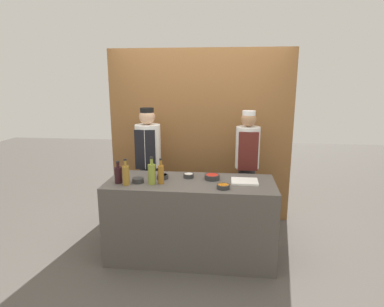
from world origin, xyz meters
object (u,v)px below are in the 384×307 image
(sauce_bowl_orange, at_px, (223,186))
(bottle_wine, at_px, (118,174))
(bottle_amber, at_px, (161,174))
(chef_left, at_px, (148,163))
(bottle_vinegar, at_px, (126,175))
(bottle_oil, at_px, (152,173))
(sauce_bowl_brown, at_px, (138,180))
(sauce_bowl_red, at_px, (212,177))
(sauce_bowl_yellow, at_px, (163,176))
(chef_right, at_px, (247,167))
(sauce_bowl_white, at_px, (189,175))
(cutting_board, at_px, (245,181))

(sauce_bowl_orange, xyz_separation_m, bottle_wine, (-1.13, 0.06, 0.07))
(bottle_amber, xyz_separation_m, chef_left, (-0.35, 0.84, -0.12))
(bottle_vinegar, bearing_deg, bottle_oil, 12.45)
(sauce_bowl_brown, xyz_separation_m, bottle_vinegar, (-0.10, -0.09, 0.08))
(bottle_amber, bearing_deg, sauce_bowl_orange, -8.28)
(sauce_bowl_red, bearing_deg, sauce_bowl_yellow, -176.87)
(bottle_oil, distance_m, chef_right, 1.37)
(sauce_bowl_white, distance_m, sauce_bowl_yellow, 0.29)
(sauce_bowl_white, height_order, sauce_bowl_orange, sauce_bowl_white)
(sauce_bowl_red, bearing_deg, sauce_bowl_orange, -66.60)
(sauce_bowl_orange, distance_m, bottle_vinegar, 1.03)
(sauce_bowl_brown, xyz_separation_m, sauce_bowl_red, (0.79, 0.19, 0.00))
(sauce_bowl_orange, xyz_separation_m, sauce_bowl_red, (-0.13, 0.30, 0.01))
(sauce_bowl_red, relative_size, bottle_oil, 0.56)
(sauce_bowl_white, xyz_separation_m, sauce_bowl_orange, (0.40, -0.33, -0.00))
(sauce_bowl_yellow, bearing_deg, bottle_wine, -155.53)
(bottle_amber, bearing_deg, sauce_bowl_white, 41.15)
(sauce_bowl_white, bearing_deg, chef_left, 135.54)
(sauce_bowl_orange, relative_size, sauce_bowl_red, 0.81)
(bottle_amber, relative_size, bottle_vinegar, 0.97)
(sauce_bowl_yellow, relative_size, bottle_wine, 0.54)
(sauce_bowl_red, height_order, bottle_amber, bottle_amber)
(sauce_bowl_brown, height_order, cutting_board, sauce_bowl_brown)
(sauce_bowl_white, bearing_deg, bottle_oil, -143.77)
(bottle_vinegar, bearing_deg, chef_left, 89.26)
(sauce_bowl_yellow, bearing_deg, chef_left, 116.04)
(chef_left, relative_size, chef_right, 1.01)
(cutting_board, relative_size, chef_right, 0.18)
(sauce_bowl_white, bearing_deg, sauce_bowl_brown, -156.21)
(sauce_bowl_yellow, relative_size, bottle_amber, 0.47)
(bottle_wine, relative_size, bottle_vinegar, 0.86)
(bottle_vinegar, relative_size, chef_right, 0.18)
(bottle_vinegar, distance_m, bottle_oil, 0.27)
(sauce_bowl_red, distance_m, bottle_amber, 0.58)
(bottle_wine, bearing_deg, sauce_bowl_yellow, 24.47)
(sauce_bowl_brown, bearing_deg, bottle_oil, -11.56)
(bottle_vinegar, bearing_deg, sauce_bowl_white, 27.30)
(sauce_bowl_orange, relative_size, bottle_amber, 0.49)
(sauce_bowl_white, distance_m, sauce_bowl_orange, 0.52)
(cutting_board, bearing_deg, bottle_vinegar, -169.78)
(sauce_bowl_yellow, relative_size, bottle_vinegar, 0.46)
(sauce_bowl_brown, xyz_separation_m, bottle_wine, (-0.20, -0.04, 0.07))
(bottle_amber, distance_m, bottle_oil, 0.10)
(bottle_amber, bearing_deg, chef_left, 112.39)
(sauce_bowl_brown, relative_size, bottle_oil, 0.42)
(sauce_bowl_red, xyz_separation_m, bottle_wine, (-1.00, -0.23, 0.06))
(sauce_bowl_yellow, xyz_separation_m, bottle_vinegar, (-0.34, -0.26, 0.09))
(cutting_board, xyz_separation_m, bottle_vinegar, (-1.25, -0.23, 0.10))
(sauce_bowl_red, distance_m, chef_right, 0.77)
(sauce_bowl_brown, xyz_separation_m, chef_right, (1.21, 0.83, -0.04))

